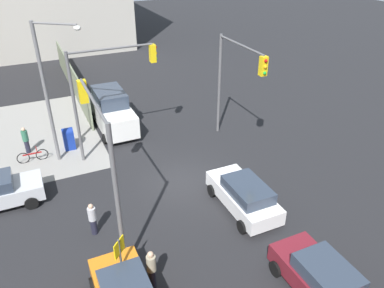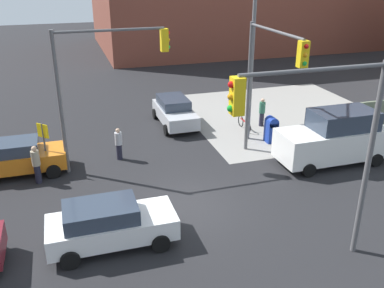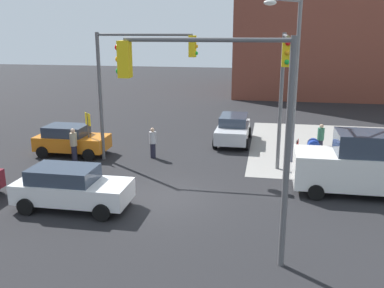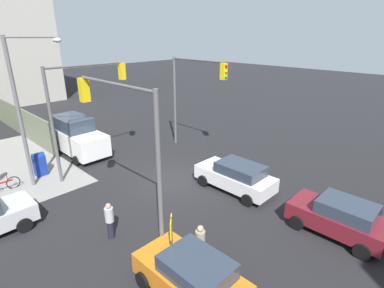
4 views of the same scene
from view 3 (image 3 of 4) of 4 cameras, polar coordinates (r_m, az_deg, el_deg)
ground_plane at (r=17.69m, az=-3.39°, el=-7.03°), size 120.00×120.00×0.00m
sidewalk_corner at (r=26.27m, az=21.02°, el=-0.57°), size 12.00×12.00×0.01m
traffic_signal_nw_corner at (r=21.51m, az=-7.46°, el=9.53°), size 5.12×0.36×6.50m
traffic_signal_se_corner at (r=11.66m, az=3.88°, el=4.86°), size 4.87×0.36×6.50m
traffic_signal_ne_corner at (r=18.64m, az=12.08°, el=8.46°), size 0.36×5.00×6.50m
street_lamp_corner at (r=21.52m, az=13.21°, el=9.52°), size 1.78×2.23×8.00m
warning_sign_two_way at (r=23.26m, az=-13.67°, el=2.23°), size 0.48×0.48×2.40m
mailbox_blue at (r=21.84m, az=15.83°, el=-1.13°), size 0.56×0.64×1.43m
coupe_silver at (r=25.82m, az=5.51°, el=2.05°), size 2.02×4.34×1.62m
sedan_orange at (r=24.07m, az=-15.83°, el=0.56°), size 3.83×2.02×1.62m
hatchback_white at (r=16.96m, az=-15.85°, el=-5.54°), size 4.35×2.02×1.62m
van_white_delivery at (r=18.93m, az=21.96°, el=-2.52°), size 5.40×2.32×2.62m
pedestrian_crossing at (r=24.18m, az=16.77°, el=0.67°), size 0.36×0.36×1.71m
pedestrian_waiting at (r=22.68m, az=-5.26°, el=0.22°), size 0.36×0.36×1.64m
pedestrian_walking_north at (r=22.71m, az=-15.49°, el=-0.07°), size 0.36×0.36×1.76m
bicycle_leaning_on_fence at (r=24.01m, az=13.88°, el=-0.57°), size 0.05×1.75×0.97m
bicycle_at_crosswalk at (r=25.20m, az=-15.33°, el=0.07°), size 1.75×0.05×0.97m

